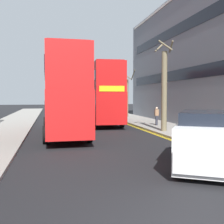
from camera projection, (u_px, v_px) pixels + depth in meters
sidewalk_right at (172, 129)px, 22.12m from camera, size 4.00×80.00×0.14m
kerb_line_outer at (156, 134)px, 19.72m from camera, size 0.10×56.00×0.01m
kerb_line_inner at (154, 134)px, 19.69m from camera, size 0.10×56.00×0.01m
double_decker_bus_away at (64, 91)px, 19.10m from camera, size 2.92×10.84×5.64m
double_decker_bus_oncoming at (102, 93)px, 26.96m from camera, size 3.09×10.89×5.64m
taxi_minivan at (205, 140)px, 10.37m from camera, size 4.09×5.08×2.12m
pedestrian_far at (157, 116)px, 24.52m from camera, size 0.34×0.22×1.62m
street_tree_mid at (164, 89)px, 20.38m from camera, size 1.33×1.40×6.56m
street_tree_far at (127, 95)px, 34.52m from camera, size 1.93×1.94×5.81m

